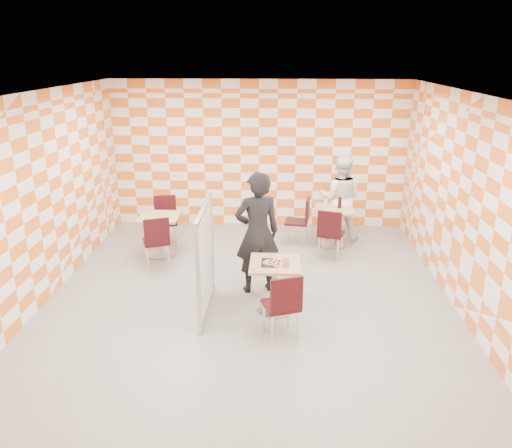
% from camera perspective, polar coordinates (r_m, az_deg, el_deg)
% --- Properties ---
extents(room_shell, '(7.00, 7.00, 7.00)m').
position_cam_1_polar(room_shell, '(7.44, -0.64, 3.43)').
color(room_shell, gray).
rests_on(room_shell, ground).
extents(main_table, '(0.70, 0.70, 0.75)m').
position_cam_1_polar(main_table, '(7.02, 2.17, -6.24)').
color(main_table, tan).
rests_on(main_table, ground).
extents(second_table, '(0.70, 0.70, 0.75)m').
position_cam_1_polar(second_table, '(9.47, 8.87, 0.41)').
color(second_table, tan).
rests_on(second_table, ground).
extents(empty_table, '(0.70, 0.70, 0.75)m').
position_cam_1_polar(empty_table, '(9.08, -10.90, -0.53)').
color(empty_table, tan).
rests_on(empty_table, ground).
extents(chair_main_front, '(0.54, 0.55, 0.92)m').
position_cam_1_polar(chair_main_front, '(6.33, 3.15, -8.91)').
color(chair_main_front, black).
rests_on(chair_main_front, ground).
extents(chair_second_front, '(0.53, 0.54, 0.92)m').
position_cam_1_polar(chair_second_front, '(8.82, 8.49, -0.74)').
color(chair_second_front, black).
rests_on(chair_second_front, ground).
extents(chair_second_side, '(0.49, 0.48, 0.92)m').
position_cam_1_polar(chair_second_side, '(9.45, 5.24, 0.75)').
color(chair_second_side, black).
rests_on(chair_second_side, ground).
extents(chair_empty_near, '(0.55, 0.55, 0.92)m').
position_cam_1_polar(chair_empty_near, '(8.54, -11.30, -1.60)').
color(chair_empty_near, black).
rests_on(chair_empty_near, ground).
extents(chair_empty_far, '(0.51, 0.51, 0.92)m').
position_cam_1_polar(chair_empty_far, '(9.64, -10.29, 0.90)').
color(chair_empty_far, black).
rests_on(chair_empty_far, ground).
extents(partition, '(0.08, 1.38, 1.55)m').
position_cam_1_polar(partition, '(6.95, -5.79, -4.05)').
color(partition, white).
rests_on(partition, ground).
extents(man_dark, '(0.79, 0.63, 1.88)m').
position_cam_1_polar(man_dark, '(7.46, 0.15, -1.04)').
color(man_dark, black).
rests_on(man_dark, ground).
extents(man_white, '(0.91, 0.77, 1.66)m').
position_cam_1_polar(man_white, '(9.78, 9.61, 2.95)').
color(man_white, white).
rests_on(man_white, ground).
extents(pizza_on_foil, '(0.40, 0.40, 0.04)m').
position_cam_1_polar(pizza_on_foil, '(6.90, 2.20, -4.36)').
color(pizza_on_foil, silver).
rests_on(pizza_on_foil, main_table).
extents(sport_bottle, '(0.06, 0.06, 0.20)m').
position_cam_1_polar(sport_bottle, '(9.42, 7.95, 2.46)').
color(sport_bottle, white).
rests_on(sport_bottle, second_table).
extents(soda_bottle, '(0.07, 0.07, 0.23)m').
position_cam_1_polar(soda_bottle, '(9.40, 9.55, 2.43)').
color(soda_bottle, black).
rests_on(soda_bottle, second_table).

